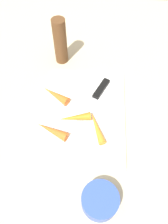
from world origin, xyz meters
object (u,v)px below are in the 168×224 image
object	(u,v)px
knife	(99,91)
pepper_grinder	(60,42)
cutting_board	(84,113)
small_bowl	(100,201)
carrot_short	(56,95)
carrot_longest	(97,127)
carrot_long	(74,118)
carrot_shortest	(52,131)

from	to	relation	value
knife	pepper_grinder	bearing A→B (deg)	-111.67
cutting_board	small_bowl	xyz separation A→B (m)	(0.27, 0.06, 0.02)
carrot_short	carrot_longest	world-z (taller)	carrot_short
small_bowl	pepper_grinder	size ratio (longest dim) A/B	0.54
carrot_long	knife	bearing A→B (deg)	-133.35
carrot_longest	pepper_grinder	bearing A→B (deg)	5.83
cutting_board	carrot_longest	xyz separation A→B (m)	(0.06, 0.04, 0.02)
knife	carrot_shortest	xyz separation A→B (m)	(0.17, -0.13, 0.01)
pepper_grinder	small_bowl	bearing A→B (deg)	17.75
carrot_short	carrot_shortest	size ratio (longest dim) A/B	1.01
knife	carrot_shortest	world-z (taller)	carrot_shortest
carrot_short	pepper_grinder	world-z (taller)	pepper_grinder
carrot_long	small_bowl	distance (m)	0.25
carrot_longest	small_bowl	size ratio (longest dim) A/B	1.21
knife	carrot_shortest	size ratio (longest dim) A/B	1.91
cutting_board	carrot_longest	distance (m)	0.07
carrot_shortest	pepper_grinder	xyz separation A→B (m)	(-0.33, -0.01, 0.06)
small_bowl	pepper_grinder	distance (m)	0.54
knife	small_bowl	size ratio (longest dim) A/B	2.01
cutting_board	carrot_shortest	size ratio (longest dim) A/B	3.64
cutting_board	pepper_grinder	size ratio (longest dim) A/B	2.07
knife	carrot_longest	bearing A→B (deg)	24.02
carrot_long	carrot_shortest	bearing A→B (deg)	28.27
carrot_shortest	pepper_grinder	size ratio (longest dim) A/B	0.57
carrot_shortest	carrot_longest	bearing A→B (deg)	-146.83
carrot_longest	small_bowl	xyz separation A→B (m)	(0.21, 0.02, -0.00)
small_bowl	carrot_long	bearing A→B (deg)	-159.63
carrot_shortest	carrot_short	bearing A→B (deg)	-63.37
knife	small_bowl	distance (m)	0.35
carrot_long	small_bowl	xyz separation A→B (m)	(0.24, 0.09, -0.00)
carrot_short	pepper_grinder	bearing A→B (deg)	-56.68
carrot_longest	small_bowl	distance (m)	0.21
cutting_board	small_bowl	world-z (taller)	small_bowl
knife	carrot_shortest	bearing A→B (deg)	-13.61
knife	carrot_short	size ratio (longest dim) A/B	1.90
cutting_board	pepper_grinder	xyz separation A→B (m)	(-0.24, -0.10, 0.08)
carrot_long	pepper_grinder	world-z (taller)	pepper_grinder
cutting_board	carrot_shortest	world-z (taller)	carrot_shortest
pepper_grinder	carrot_shortest	bearing A→B (deg)	2.58
carrot_long	carrot_short	distance (m)	0.11
carrot_short	cutting_board	bearing A→B (deg)	-175.73
knife	carrot_longest	size ratio (longest dim) A/B	1.67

